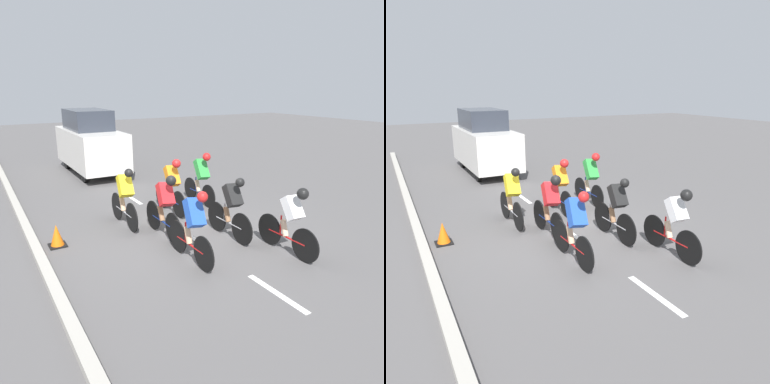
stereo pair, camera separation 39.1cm
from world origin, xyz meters
The scene contains 14 objects.
ground_plane centered at (0.00, 0.00, 0.00)m, with size 60.00×60.00×0.00m, color #565454.
lane_stripe_near centered at (0.00, 3.06, 0.00)m, with size 0.12×1.40×0.01m, color white.
lane_stripe_mid centered at (0.00, -0.14, 0.00)m, with size 0.12×1.40×0.01m, color white.
lane_stripe_far centered at (0.00, -3.34, 0.00)m, with size 0.12×1.40×0.01m, color white.
curb centered at (3.20, -0.14, 0.07)m, with size 0.20×26.58×0.14m, color #A8A399.
cyclist_red centered at (0.51, -0.06, 0.79)m, with size 0.38×1.74×1.50m.
cyclist_black centered at (-0.74, 0.75, 0.75)m, with size 0.35×1.67×1.47m.
cyclist_blue centered at (0.61, 1.34, 0.78)m, with size 0.39×1.68×1.50m.
cyclist_orange centered at (-0.42, -1.48, 0.80)m, with size 0.36×1.72×1.53m.
cyclist_white centered at (-1.28, 2.04, 0.77)m, with size 0.35×1.71×1.47m.
cyclist_yellow centered at (1.02, -1.21, 0.77)m, with size 0.37×1.73×1.49m.
cyclist_green centered at (-1.54, -1.79, 0.82)m, with size 0.37×1.68×1.55m.
support_car centered at (0.02, -7.47, 1.21)m, with size 1.70×4.41×2.47m.
traffic_cone centered at (2.75, -0.81, 0.24)m, with size 0.36×0.36×0.49m.
Camera 2 is at (3.74, 7.31, 3.36)m, focal length 35.00 mm.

